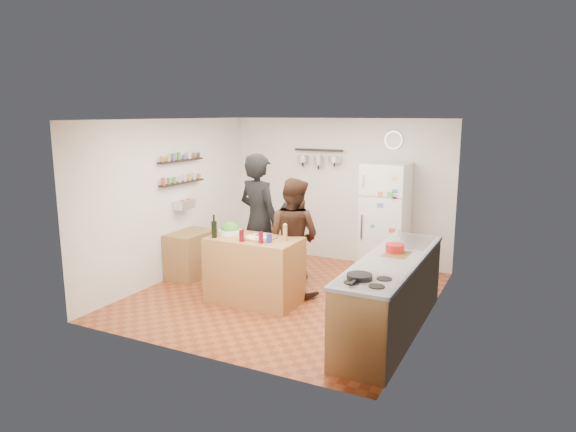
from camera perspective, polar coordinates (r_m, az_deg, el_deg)
The scene contains 26 objects.
room_shell at distance 7.51m, azimuth 0.98°, elevation 1.14°, with size 4.20×4.20×4.20m.
prep_island at distance 7.14m, azimuth -3.75°, elevation -6.00°, with size 1.25×0.72×0.91m, color #A6773D.
pizza_board at distance 6.96m, azimuth -3.31°, elevation -2.48°, with size 0.42×0.34×0.02m, color brown.
pizza at distance 6.96m, azimuth -3.31°, elevation -2.33°, with size 0.34×0.34×0.02m, color beige.
salad_bowl at distance 7.27m, azimuth -6.46°, elevation -1.76°, with size 0.32×0.32×0.06m, color white.
wine_bottle at distance 7.07m, azimuth -8.21°, elevation -1.48°, with size 0.08×0.08×0.23m, color black.
wine_glass_near at distance 6.83m, azimuth -5.18°, elevation -2.20°, with size 0.06×0.06×0.16m, color #560710.
wine_glass_far at distance 6.73m, azimuth -3.04°, elevation -2.40°, with size 0.06×0.06×0.15m, color maroon.
pepper_mill at distance 6.83m, azimuth -0.33°, elevation -2.01°, with size 0.06×0.06×0.19m, color #9E7B42.
salt_canister at distance 6.76m, azimuth -2.11°, elevation -2.47°, with size 0.07×0.07×0.12m, color navy.
person_left at distance 7.59m, azimuth -3.24°, elevation -0.60°, with size 0.74×0.48×2.02m, color black.
person_center at distance 7.33m, azimuth 0.59°, elevation -2.33°, with size 0.82×0.64×1.70m, color black.
person_back at distance 7.98m, azimuth 0.69°, elevation -1.73°, with size 0.91×0.38×1.55m, color #312F2C.
counter_run at distance 6.29m, azimuth 11.42°, elevation -8.69°, with size 0.63×2.63×0.90m, color #9E7042.
stove_top at distance 5.28m, azimuth 8.88°, elevation -7.26°, with size 0.60×0.62×0.02m, color white.
skillet at distance 5.32m, azimuth 7.95°, elevation -6.68°, with size 0.26×0.26×0.05m, color black.
sink at distance 6.95m, azimuth 13.42°, elevation -2.84°, with size 0.50×0.80×0.03m, color silver.
cutting_board at distance 6.32m, azimuth 12.00°, elevation -4.25°, with size 0.30×0.40×0.02m, color olive.
red_bowl at distance 6.40m, azimuth 11.80°, elevation -3.50°, with size 0.23×0.23×0.10m, color #A51512.
fridge at distance 8.51m, azimuth 10.74°, elevation -0.25°, with size 0.70×0.68×1.80m, color white.
wall_clock at distance 8.67m, azimuth 11.66°, elevation 8.27°, with size 0.30×0.30×0.03m, color silver.
spice_shelf_lower at distance 8.33m, azimuth -11.69°, elevation 3.65°, with size 0.12×1.00×0.03m, color black.
spice_shelf_upper at distance 8.29m, azimuth -11.78°, elevation 6.05°, with size 0.12×1.00×0.03m, color black.
produce_basket at distance 8.36m, azimuth -11.43°, elevation 1.27°, with size 0.18×0.35×0.14m, color silver.
side_table at distance 8.37m, azimuth -10.71°, elevation -4.21°, with size 0.50×0.80×0.73m, color olive.
pot_rack at distance 9.03m, azimuth 3.42°, elevation 7.32°, with size 0.90×0.04×0.04m, color black.
Camera 1 is at (3.18, -6.28, 2.59)m, focal length 32.00 mm.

